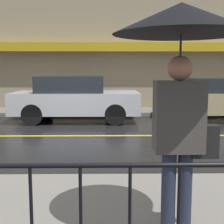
# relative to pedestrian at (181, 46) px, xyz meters

# --- Properties ---
(ground_plane) EXTENTS (80.00, 80.00, 0.00)m
(ground_plane) POSITION_rel_pedestrian_xyz_m (-1.66, 5.14, -1.88)
(ground_plane) COLOR black
(sidewalk_near) EXTENTS (28.00, 2.73, 0.14)m
(sidewalk_near) POSITION_rel_pedestrian_xyz_m (-1.66, 0.37, -1.81)
(sidewalk_near) COLOR slate
(sidewalk_near) RESTS_ON ground_plane
(sidewalk_far) EXTENTS (28.00, 1.69, 0.14)m
(sidewalk_far) POSITION_rel_pedestrian_xyz_m (-1.66, 9.38, -1.81)
(sidewalk_far) COLOR slate
(sidewalk_far) RESTS_ON ground_plane
(lane_marking) EXTENTS (25.20, 0.12, 0.01)m
(lane_marking) POSITION_rel_pedestrian_xyz_m (-1.66, 5.14, -1.87)
(lane_marking) COLOR gold
(lane_marking) RESTS_ON ground_plane
(building_storefront) EXTENTS (28.00, 0.85, 5.25)m
(building_storefront) POSITION_rel_pedestrian_xyz_m (-1.66, 10.35, 0.74)
(building_storefront) COLOR gray
(building_storefront) RESTS_ON ground_plane
(pedestrian) EXTENTS (1.20, 1.20, 2.11)m
(pedestrian) POSITION_rel_pedestrian_xyz_m (0.00, 0.00, 0.00)
(pedestrian) COLOR #23283D
(pedestrian) RESTS_ON sidewalk_near
(car_silver) EXTENTS (4.11, 1.95, 1.49)m
(car_silver) POSITION_rel_pedestrian_xyz_m (-1.72, 7.59, -1.11)
(car_silver) COLOR #B2B5BA
(car_silver) RESTS_ON ground_plane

